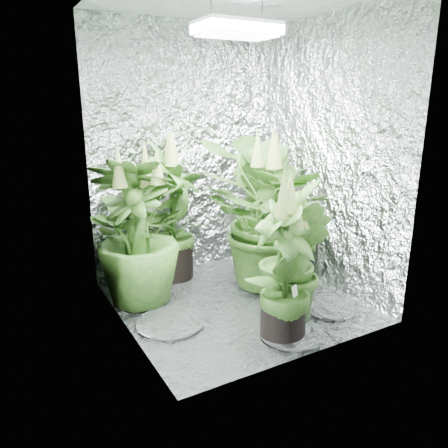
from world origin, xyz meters
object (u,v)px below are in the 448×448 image
plant_b (172,212)px  circulation_fan (255,243)px  plant_c (265,207)px  grow_lamp (237,29)px  plant_e (270,216)px  plant_a (137,237)px  plant_d (137,234)px  plant_f (285,264)px  plant_g (293,262)px

plant_b → circulation_fan: plant_b is taller
circulation_fan → plant_c: bearing=-81.7°
grow_lamp → plant_e: size_ratio=0.41×
plant_a → plant_b: size_ratio=0.81×
plant_c → plant_d: (-1.15, -0.13, -0.03)m
plant_d → plant_f: plant_d is taller
plant_a → circulation_fan: 1.15m
plant_b → plant_g: plant_b is taller
plant_f → plant_g: size_ratio=1.17×
plant_f → plant_b: bearing=99.3°
plant_b → plant_c: 0.78m
plant_d → plant_g: bearing=-42.5°
plant_f → plant_g: (0.18, 0.15, -0.07)m
plant_g → plant_a: bearing=126.4°
plant_d → plant_g: size_ratio=1.26×
plant_g → plant_c: bearing=66.6°
plant_b → circulation_fan: 0.87m
plant_e → plant_f: bearing=-117.9°
plant_a → circulation_fan: bearing=4.7°
plant_d → plant_e: plant_e is taller
plant_a → plant_b: (0.33, 0.10, 0.13)m
grow_lamp → circulation_fan: 1.87m
plant_b → plant_f: 1.23m
plant_b → plant_d: 0.53m
plant_g → circulation_fan: plant_g is taller
circulation_fan → plant_g: bearing=-91.9°
plant_c → circulation_fan: plant_c is taller
grow_lamp → plant_c: (0.54, 0.42, -1.28)m
plant_b → plant_f: size_ratio=1.13×
plant_d → plant_f: bearing=-55.3°
plant_b → plant_e: bearing=-45.3°
plant_a → circulation_fan: plant_a is taller
plant_e → plant_g: size_ratio=1.34×
grow_lamp → plant_b: bearing=107.9°
plant_g → plant_e: bearing=71.5°
plant_a → plant_e: (0.88, -0.46, 0.15)m
plant_a → plant_b: bearing=16.1°
plant_e → circulation_fan: size_ratio=3.06×
plant_c → plant_f: size_ratio=1.11×
plant_d → plant_b: bearing=40.1°
plant_d → circulation_fan: bearing=15.8°
grow_lamp → plant_b: size_ratio=0.42×
plant_c → plant_a: bearing=173.9°
plant_a → plant_e: 1.00m
plant_a → plant_d: plant_d is taller
plant_c → plant_e: 0.40m
plant_a → plant_c: plant_c is taller
plant_b → plant_d: plant_b is taller
plant_d → plant_e: 0.98m
plant_f → plant_c: bearing=61.3°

